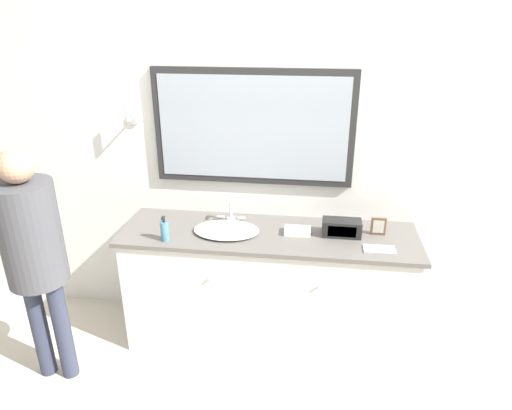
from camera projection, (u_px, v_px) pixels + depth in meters
ground_plane at (262, 367)px, 3.14m from camera, size 14.00×14.00×0.00m
wall_back at (273, 161)px, 3.22m from camera, size 8.00×0.18×2.55m
vanity_counter at (268, 288)px, 3.26m from camera, size 2.01×0.59×0.88m
sink_basin at (227, 229)px, 3.09m from camera, size 0.45×0.37×0.18m
soap_bottle at (165, 231)px, 2.96m from camera, size 0.06×0.06×0.17m
appliance_box at (342, 228)px, 3.03m from camera, size 0.26×0.12×0.11m
picture_frame at (378, 226)px, 3.03m from camera, size 0.10×0.01×0.12m
hand_towel_near_sink at (298, 231)px, 3.07m from camera, size 0.17×0.11×0.04m
metal_tray at (379, 249)px, 2.86m from camera, size 0.20×0.11×0.01m
person at (33, 245)px, 2.72m from camera, size 0.35×0.35×1.58m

